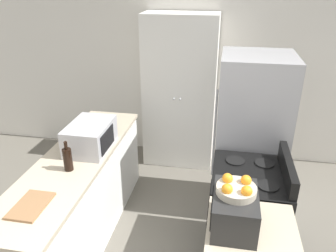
{
  "coord_description": "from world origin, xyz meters",
  "views": [
    {
      "loc": [
        0.54,
        -1.2,
        2.43
      ],
      "look_at": [
        0.0,
        1.74,
        1.05
      ],
      "focal_mm": 35.0,
      "sensor_mm": 36.0,
      "label": 1
    }
  ],
  "objects_px": {
    "microwave": "(90,136)",
    "wine_bottle": "(68,159)",
    "refrigerator": "(250,137)",
    "fruit_bowl": "(236,188)",
    "toaster_oven": "(234,210)",
    "stove": "(246,214)",
    "pantry_cabinet": "(180,93)"
  },
  "relations": [
    {
      "from": "microwave",
      "to": "fruit_bowl",
      "type": "bearing_deg",
      "value": -31.52
    },
    {
      "from": "wine_bottle",
      "to": "fruit_bowl",
      "type": "distance_m",
      "value": 1.47
    },
    {
      "from": "stove",
      "to": "microwave",
      "type": "height_order",
      "value": "microwave"
    },
    {
      "from": "refrigerator",
      "to": "fruit_bowl",
      "type": "bearing_deg",
      "value": -97.3
    },
    {
      "from": "toaster_oven",
      "to": "pantry_cabinet",
      "type": "bearing_deg",
      "value": 106.96
    },
    {
      "from": "fruit_bowl",
      "to": "stove",
      "type": "bearing_deg",
      "value": 77.31
    },
    {
      "from": "refrigerator",
      "to": "stove",
      "type": "bearing_deg",
      "value": -92.5
    },
    {
      "from": "refrigerator",
      "to": "wine_bottle",
      "type": "height_order",
      "value": "refrigerator"
    },
    {
      "from": "stove",
      "to": "fruit_bowl",
      "type": "height_order",
      "value": "fruit_bowl"
    },
    {
      "from": "stove",
      "to": "wine_bottle",
      "type": "relative_size",
      "value": 3.89
    },
    {
      "from": "pantry_cabinet",
      "to": "refrigerator",
      "type": "distance_m",
      "value": 1.27
    },
    {
      "from": "microwave",
      "to": "wine_bottle",
      "type": "xyz_separation_m",
      "value": [
        -0.04,
        -0.4,
        -0.02
      ]
    },
    {
      "from": "refrigerator",
      "to": "microwave",
      "type": "distance_m",
      "value": 1.65
    },
    {
      "from": "microwave",
      "to": "fruit_bowl",
      "type": "relative_size",
      "value": 2.02
    },
    {
      "from": "stove",
      "to": "refrigerator",
      "type": "bearing_deg",
      "value": 87.5
    },
    {
      "from": "pantry_cabinet",
      "to": "fruit_bowl",
      "type": "xyz_separation_m",
      "value": [
        0.71,
        -2.31,
        0.17
      ]
    },
    {
      "from": "refrigerator",
      "to": "toaster_oven",
      "type": "relative_size",
      "value": 4.12
    },
    {
      "from": "microwave",
      "to": "toaster_oven",
      "type": "height_order",
      "value": "microwave"
    },
    {
      "from": "toaster_oven",
      "to": "fruit_bowl",
      "type": "xyz_separation_m",
      "value": [
        0.0,
        0.02,
        0.16
      ]
    },
    {
      "from": "refrigerator",
      "to": "fruit_bowl",
      "type": "relative_size",
      "value": 6.72
    },
    {
      "from": "refrigerator",
      "to": "wine_bottle",
      "type": "bearing_deg",
      "value": -147.95
    },
    {
      "from": "pantry_cabinet",
      "to": "fruit_bowl",
      "type": "height_order",
      "value": "pantry_cabinet"
    },
    {
      "from": "stove",
      "to": "refrigerator",
      "type": "distance_m",
      "value": 0.86
    },
    {
      "from": "microwave",
      "to": "stove",
      "type": "bearing_deg",
      "value": -6.57
    },
    {
      "from": "pantry_cabinet",
      "to": "wine_bottle",
      "type": "bearing_deg",
      "value": -110.03
    },
    {
      "from": "pantry_cabinet",
      "to": "toaster_oven",
      "type": "bearing_deg",
      "value": -73.04
    },
    {
      "from": "refrigerator",
      "to": "fruit_bowl",
      "type": "distance_m",
      "value": 1.46
    },
    {
      "from": "pantry_cabinet",
      "to": "wine_bottle",
      "type": "height_order",
      "value": "pantry_cabinet"
    },
    {
      "from": "fruit_bowl",
      "to": "refrigerator",
      "type": "bearing_deg",
      "value": 82.7
    },
    {
      "from": "stove",
      "to": "pantry_cabinet",
      "type": "bearing_deg",
      "value": 117.45
    },
    {
      "from": "microwave",
      "to": "toaster_oven",
      "type": "relative_size",
      "value": 1.24
    },
    {
      "from": "wine_bottle",
      "to": "pantry_cabinet",
      "type": "bearing_deg",
      "value": 69.97
    }
  ]
}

